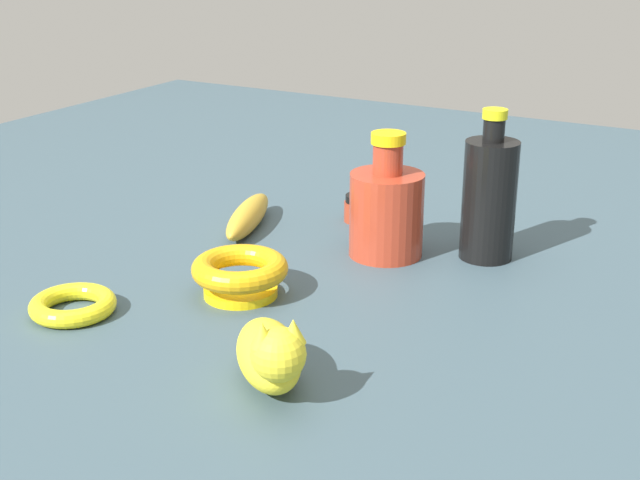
# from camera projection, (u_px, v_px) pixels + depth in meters

# --- Properties ---
(ground) EXTENTS (2.00, 2.00, 0.00)m
(ground) POSITION_uv_depth(u_px,v_px,m) (320.00, 278.00, 1.07)
(ground) COLOR #384C56
(bottle_tall) EXTENTS (0.07, 0.07, 0.19)m
(bottle_tall) POSITION_uv_depth(u_px,v_px,m) (489.00, 197.00, 1.11)
(bottle_tall) COLOR black
(bottle_tall) RESTS_ON ground
(banana) EXTENTS (0.09, 0.18, 0.04)m
(banana) POSITION_uv_depth(u_px,v_px,m) (248.00, 216.00, 1.23)
(banana) COLOR gold
(banana) RESTS_ON ground
(bottle_short) EXTENTS (0.10, 0.10, 0.16)m
(bottle_short) POSITION_uv_depth(u_px,v_px,m) (386.00, 210.00, 1.12)
(bottle_short) COLOR #A63621
(bottle_short) RESTS_ON ground
(cat_figurine) EXTENTS (0.12, 0.12, 0.09)m
(cat_figurine) POSITION_uv_depth(u_px,v_px,m) (271.00, 353.00, 0.81)
(cat_figurine) COLOR yellow
(cat_figurine) RESTS_ON ground
(nail_polish_jar) EXTENTS (0.05, 0.05, 0.04)m
(nail_polish_jar) POSITION_uv_depth(u_px,v_px,m) (360.00, 208.00, 1.26)
(nail_polish_jar) COLOR #98341E
(nail_polish_jar) RESTS_ON ground
(bangle) EXTENTS (0.10, 0.10, 0.02)m
(bangle) POSITION_uv_depth(u_px,v_px,m) (73.00, 305.00, 0.97)
(bangle) COLOR yellow
(bangle) RESTS_ON ground
(bowl) EXTENTS (0.11, 0.11, 0.05)m
(bowl) POSITION_uv_depth(u_px,v_px,m) (240.00, 273.00, 1.01)
(bowl) COLOR yellow
(bowl) RESTS_ON ground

